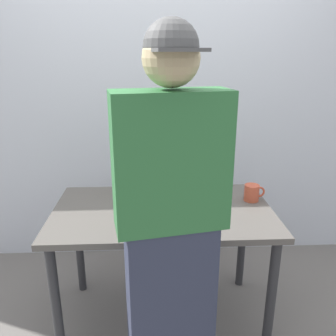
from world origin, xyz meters
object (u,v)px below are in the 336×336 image
at_px(beer_bottle_dark, 126,172).
at_px(coffee_mug, 252,193).
at_px(beer_bottle_amber, 134,182).
at_px(laptop, 185,196).
at_px(person_figure, 171,232).

distance_m(beer_bottle_dark, coffee_mug, 0.80).
bearing_deg(beer_bottle_amber, beer_bottle_dark, 109.12).
bearing_deg(beer_bottle_amber, coffee_mug, -3.37).
relative_size(beer_bottle_dark, coffee_mug, 2.59).
distance_m(laptop, person_figure, 0.60).
height_order(beer_bottle_amber, person_figure, person_figure).
height_order(laptop, beer_bottle_dark, beer_bottle_dark).
bearing_deg(beer_bottle_amber, laptop, -13.98).
distance_m(laptop, beer_bottle_amber, 0.32).
xyz_separation_m(beer_bottle_dark, person_figure, (0.24, -0.83, 0.01)).
height_order(laptop, coffee_mug, laptop).
bearing_deg(laptop, coffee_mug, 4.73).
bearing_deg(laptop, beer_bottle_amber, 166.02).
bearing_deg(person_figure, laptop, 78.25).
bearing_deg(beer_bottle_dark, beer_bottle_amber, -70.88).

